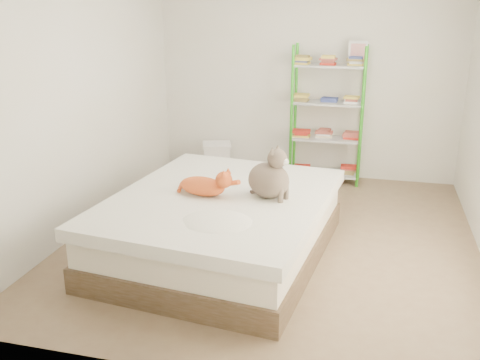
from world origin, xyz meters
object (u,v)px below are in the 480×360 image
(shelf_unit, at_px, (328,115))
(cardboard_box, at_px, (307,187))
(bed, at_px, (221,225))
(grey_cat, at_px, (269,173))
(white_bin, at_px, (217,159))
(orange_cat, at_px, (202,184))

(shelf_unit, height_order, cardboard_box, shelf_unit)
(bed, xyz_separation_m, shelf_unit, (0.70, 2.34, 0.57))
(grey_cat, xyz_separation_m, white_bin, (-1.12, 2.18, -0.58))
(bed, distance_m, cardboard_box, 1.65)
(shelf_unit, xyz_separation_m, white_bin, (-1.40, -0.11, -0.64))
(shelf_unit, bearing_deg, cardboard_box, -98.49)
(bed, distance_m, white_bin, 2.34)
(white_bin, bearing_deg, bed, -72.61)
(bed, bearing_deg, white_bin, 113.89)
(grey_cat, xyz_separation_m, cardboard_box, (0.17, 1.48, -0.63))
(bed, bearing_deg, orange_cat, -164.18)
(orange_cat, relative_size, cardboard_box, 0.94)
(bed, relative_size, grey_cat, 5.30)
(cardboard_box, xyz_separation_m, white_bin, (-1.28, 0.70, 0.05))
(white_bin, bearing_deg, orange_cat, -76.55)
(bed, relative_size, cardboard_box, 4.48)
(white_bin, bearing_deg, grey_cat, -62.90)
(grey_cat, height_order, white_bin, grey_cat)
(bed, relative_size, orange_cat, 4.77)
(orange_cat, distance_m, cardboard_box, 1.80)
(cardboard_box, bearing_deg, shelf_unit, 92.95)
(orange_cat, relative_size, grey_cat, 1.11)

